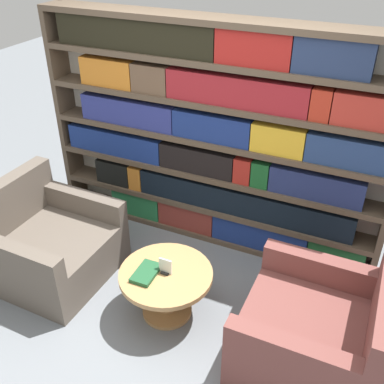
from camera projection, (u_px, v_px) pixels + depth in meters
name	position (u px, v px, depth m)	size (l,w,h in m)	color
ground_plane	(148.00, 317.00, 3.51)	(14.00, 14.00, 0.00)	slate
bookshelf	(214.00, 139.00, 3.90)	(3.10, 0.30, 2.02)	silver
armchair_left	(48.00, 245.00, 3.83)	(0.95, 0.96, 0.82)	brown
armchair_right	(318.00, 334.00, 3.02)	(0.94, 0.94, 0.82)	brown
coffee_table	(166.00, 284.00, 3.40)	(0.71, 0.71, 0.41)	#AD7F4C
table_sign	(165.00, 267.00, 3.31)	(0.10, 0.06, 0.13)	black
stray_book	(146.00, 273.00, 3.31)	(0.16, 0.26, 0.03)	#1E512D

